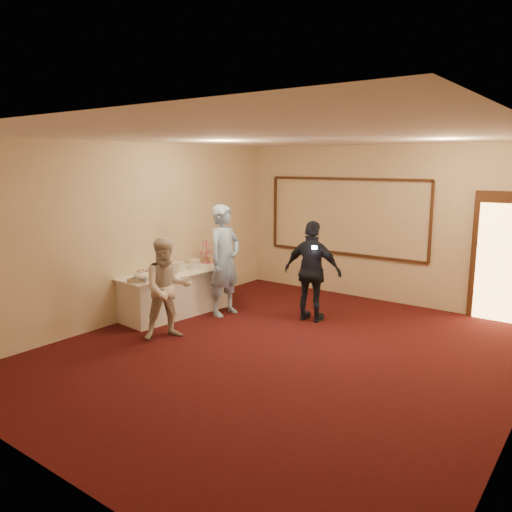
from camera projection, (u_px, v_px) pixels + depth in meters
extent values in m
plane|color=black|center=(282.00, 353.00, 7.06)|extent=(7.00, 7.00, 0.00)
cube|color=beige|center=(384.00, 224.00, 9.56)|extent=(6.00, 0.04, 3.00)
cube|color=beige|center=(45.00, 308.00, 4.02)|extent=(6.00, 0.04, 3.00)
cube|color=beige|center=(137.00, 232.00, 8.54)|extent=(0.04, 7.00, 3.00)
cube|color=white|center=(284.00, 136.00, 6.51)|extent=(6.00, 7.00, 0.04)
cube|color=#382211|center=(344.00, 253.00, 10.12)|extent=(3.40, 0.04, 0.05)
cube|color=#382211|center=(346.00, 179.00, 9.84)|extent=(3.40, 0.04, 0.05)
cube|color=#382211|center=(275.00, 212.00, 10.97)|extent=(0.05, 0.04, 1.50)
cube|color=#382211|center=(431.00, 222.00, 8.99)|extent=(0.05, 0.04, 1.50)
cube|color=#382211|center=(504.00, 257.00, 8.34)|extent=(1.05, 0.06, 2.20)
cube|color=#FFBF66|center=(503.00, 264.00, 8.34)|extent=(0.85, 0.02, 2.00)
cube|color=white|center=(177.00, 293.00, 8.88)|extent=(0.96, 2.12, 0.74)
cube|color=white|center=(176.00, 272.00, 8.81)|extent=(1.06, 2.24, 0.03)
cube|color=silver|center=(143.00, 280.00, 8.07)|extent=(0.42, 0.48, 0.04)
ellipsoid|color=white|center=(142.00, 275.00, 8.06)|extent=(0.27, 0.27, 0.12)
cube|color=silver|center=(152.00, 278.00, 8.12)|extent=(0.21, 0.23, 0.01)
cylinder|color=#DD5088|center=(206.00, 251.00, 9.61)|extent=(0.02, 0.02, 0.43)
cylinder|color=#DD5088|center=(207.00, 262.00, 9.65)|extent=(0.32, 0.32, 0.01)
cylinder|color=#DD5088|center=(206.00, 253.00, 9.62)|extent=(0.25, 0.25, 0.01)
cylinder|color=#DD5088|center=(206.00, 244.00, 9.58)|extent=(0.17, 0.17, 0.01)
cylinder|color=white|center=(178.00, 267.00, 8.81)|extent=(0.19, 0.19, 0.16)
cylinder|color=white|center=(178.00, 262.00, 8.79)|extent=(0.20, 0.20, 0.01)
cylinder|color=white|center=(195.00, 264.00, 9.00)|extent=(0.20, 0.20, 0.17)
cylinder|color=white|center=(195.00, 260.00, 8.98)|extent=(0.21, 0.21, 0.01)
cylinder|color=white|center=(169.00, 274.00, 8.55)|extent=(0.29, 0.29, 0.01)
cylinder|color=brown|center=(169.00, 273.00, 8.54)|extent=(0.24, 0.24, 0.05)
imported|color=#88B1DB|center=(225.00, 260.00, 8.74)|extent=(0.49, 0.73, 1.95)
imported|color=beige|center=(167.00, 289.00, 7.57)|extent=(0.90, 0.95, 1.56)
imported|color=black|center=(313.00, 272.00, 8.40)|extent=(1.05, 0.56, 1.71)
cube|color=white|center=(315.00, 247.00, 7.98)|extent=(0.07, 0.05, 0.05)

